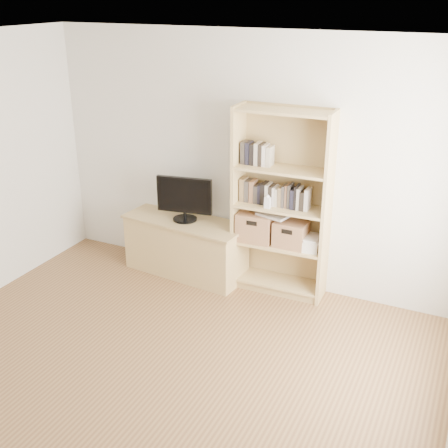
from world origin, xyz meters
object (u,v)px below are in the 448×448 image
Objects in this scene: bookshelf at (281,204)px; basket_right at (291,234)px; basket_left at (256,226)px; tv_stand at (186,247)px; television at (184,199)px; laptop at (274,214)px; baby_monitor at (267,203)px.

basket_right is at bearing -2.60° from bookshelf.
basket_left is 1.14× the size of basket_right.
television is at bearing 5.47° from tv_stand.
bookshelf is 1.07m from television.
basket_right is 1.03× the size of laptop.
television is (-1.06, -0.08, -0.09)m from bookshelf.
laptop is at bearing -172.77° from bookshelf.
basket_left reaches higher than basket_right.
bookshelf is 16.77× the size of baby_monitor.
baby_monitor is 0.41m from basket_right.
tv_stand is at bearing 178.08° from baby_monitor.
basket_left is (-0.15, 0.10, -0.31)m from baby_monitor.
baby_monitor is 0.36m from basket_left.
tv_stand is 2.20× the size of television.
laptop reaches higher than tv_stand.
basket_left is at bearing -178.62° from basket_right.
tv_stand is 0.89m from basket_left.
baby_monitor is (-0.10, -0.11, 0.04)m from bookshelf.
television is at bearing -162.08° from laptop.
television reaches higher than baby_monitor.
bookshelf is 6.21× the size of laptop.
baby_monitor reaches higher than basket_right.
basket_right is at bearing 25.95° from baby_monitor.
tv_stand is 4.16× the size of basket_right.
basket_left is (-0.26, -0.01, -0.28)m from bookshelf.
baby_monitor is at bearing -95.04° from laptop.
bookshelf is at bearing 178.78° from basket_right.
bookshelf is 0.14m from laptop.
bookshelf is 0.38m from basket_left.
basket_left is 0.37m from basket_right.
tv_stand is 0.69× the size of bookshelf.
bookshelf is 0.16m from baby_monitor.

